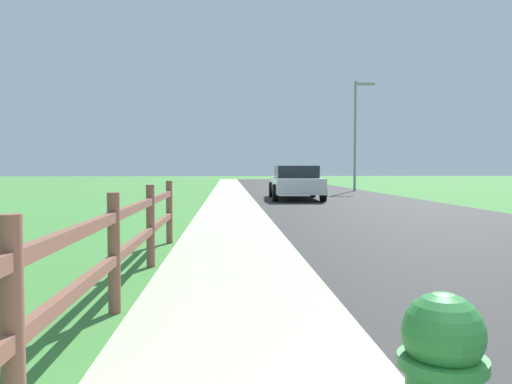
% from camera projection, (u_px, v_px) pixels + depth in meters
% --- Properties ---
extents(ground_plane, '(120.00, 120.00, 0.00)m').
position_uv_depth(ground_plane, '(249.00, 194.00, 25.59)').
color(ground_plane, '#41823A').
extents(road_asphalt, '(7.00, 66.00, 0.01)m').
position_uv_depth(road_asphalt, '(310.00, 192.00, 27.78)').
color(road_asphalt, '#292929').
rests_on(road_asphalt, ground).
extents(curb_concrete, '(6.00, 66.00, 0.01)m').
position_uv_depth(curb_concrete, '(193.00, 192.00, 27.42)').
color(curb_concrete, '#B0B397').
rests_on(curb_concrete, ground).
extents(grass_verge, '(5.00, 66.00, 0.00)m').
position_uv_depth(grass_verge, '(166.00, 192.00, 27.33)').
color(grass_verge, '#41823A').
rests_on(grass_verge, ground).
extents(rail_fence, '(0.11, 8.48, 1.09)m').
position_uv_depth(rail_fence, '(114.00, 244.00, 4.42)').
color(rail_fence, brown).
rests_on(rail_fence, ground).
extents(parked_suv_white, '(2.26, 5.06, 1.42)m').
position_uv_depth(parked_suv_white, '(296.00, 182.00, 21.16)').
color(parked_suv_white, white).
rests_on(parked_suv_white, ground).
extents(street_lamp, '(1.17, 0.20, 6.29)m').
position_uv_depth(street_lamp, '(357.00, 126.00, 28.48)').
color(street_lamp, gray).
rests_on(street_lamp, ground).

